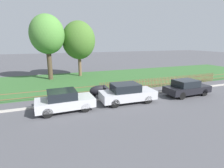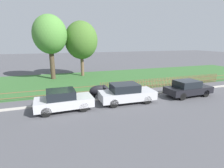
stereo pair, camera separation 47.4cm
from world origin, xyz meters
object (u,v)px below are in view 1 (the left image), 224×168
object	(u,v)px
parked_car_silver_hatchback	(64,101)
parked_car_navy_estate	(187,88)
covered_motorcycle	(100,90)
tree_behind_motorcycle	(79,40)
tree_nearest_kerb	(47,35)
parked_car_black_saloon	(127,93)

from	to	relation	value
parked_car_silver_hatchback	parked_car_navy_estate	xyz separation A→B (m)	(10.31, -0.20, -0.02)
parked_car_navy_estate	covered_motorcycle	world-z (taller)	parked_car_navy_estate
covered_motorcycle	tree_behind_motorcycle	xyz separation A→B (m)	(0.27, 10.12, 4.04)
tree_nearest_kerb	tree_behind_motorcycle	distance (m)	4.01
parked_car_black_saloon	tree_nearest_kerb	size ratio (longest dim) A/B	0.56
covered_motorcycle	tree_behind_motorcycle	size ratio (longest dim) A/B	0.26
parked_car_black_saloon	covered_motorcycle	xyz separation A→B (m)	(-1.62, 1.81, -0.09)
tree_nearest_kerb	covered_motorcycle	bearing A→B (deg)	-68.68
covered_motorcycle	parked_car_silver_hatchback	bearing A→B (deg)	-145.47
parked_car_black_saloon	tree_behind_motorcycle	world-z (taller)	tree_behind_motorcycle
tree_nearest_kerb	parked_car_silver_hatchback	bearing A→B (deg)	-87.31
parked_car_black_saloon	tree_behind_motorcycle	distance (m)	12.63
parked_car_navy_estate	tree_behind_motorcycle	size ratio (longest dim) A/B	0.56
parked_car_silver_hatchback	tree_behind_motorcycle	xyz separation A→B (m)	(3.33, 11.93, 3.98)
parked_car_silver_hatchback	tree_nearest_kerb	bearing A→B (deg)	90.91
parked_car_black_saloon	tree_nearest_kerb	bearing A→B (deg)	117.43
parked_car_navy_estate	covered_motorcycle	size ratio (longest dim) A/B	2.14
parked_car_silver_hatchback	tree_behind_motorcycle	bearing A→B (deg)	72.61
tree_behind_motorcycle	tree_nearest_kerb	bearing A→B (deg)	-166.23
covered_motorcycle	tree_nearest_kerb	world-z (taller)	tree_nearest_kerb
parked_car_black_saloon	parked_car_navy_estate	distance (m)	5.63
covered_motorcycle	tree_behind_motorcycle	bearing A→B (deg)	92.35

